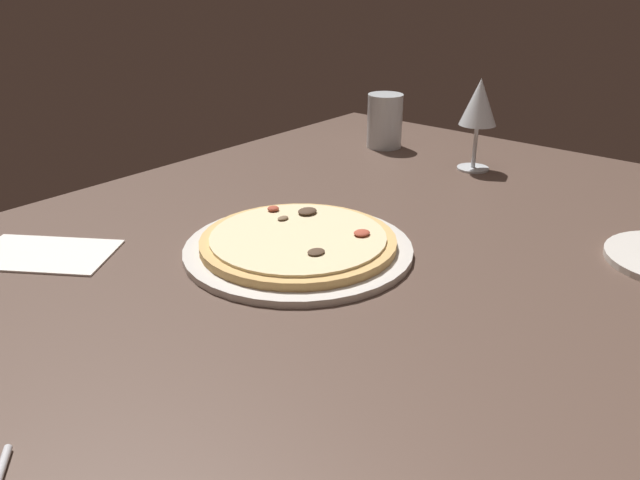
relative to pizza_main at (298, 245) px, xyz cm
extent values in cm
cube|color=brown|center=(0.04, 7.87, -3.18)|extent=(150.00, 110.00, 4.00)
cylinder|color=silver|center=(0.03, 0.01, -0.68)|extent=(31.77, 31.77, 1.00)
cylinder|color=tan|center=(0.03, 0.01, 0.42)|extent=(27.21, 27.21, 1.20)
cylinder|color=beige|center=(0.03, 0.01, 1.22)|extent=(24.41, 24.41, 0.40)
ellipsoid|color=#AD4733|center=(-4.57, -9.13, 1.77)|extent=(1.77, 1.73, 0.69)
ellipsoid|color=brown|center=(-2.89, -5.57, 1.64)|extent=(1.84, 1.30, 0.44)
ellipsoid|color=#4C3828|center=(-7.06, -4.47, 1.77)|extent=(3.06, 2.59, 0.70)
ellipsoid|color=#AD4733|center=(-5.70, 6.65, 1.73)|extent=(2.41, 2.13, 0.63)
ellipsoid|color=#4C3828|center=(2.94, 5.71, 1.63)|extent=(2.48, 2.05, 0.43)
cylinder|color=silver|center=(-50.28, 0.37, -0.98)|extent=(6.08, 6.08, 0.40)
cylinder|color=silver|center=(-50.28, 0.37, 3.38)|extent=(0.80, 0.80, 8.33)
cone|color=silver|center=(-50.28, 0.37, 11.87)|extent=(6.98, 6.98, 8.64)
cone|color=maroon|center=(-50.28, 0.37, 8.85)|extent=(1.90, 1.90, 2.61)
cylinder|color=silver|center=(-52.50, -22.08, 4.47)|extent=(7.48, 7.48, 11.29)
cylinder|color=silver|center=(-52.50, -22.08, 2.02)|extent=(6.88, 6.88, 6.41)
cube|color=white|center=(23.23, -26.30, -1.03)|extent=(19.66, 21.78, 0.30)
camera|label=1|loc=(60.95, 54.95, 36.76)|focal=36.43mm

